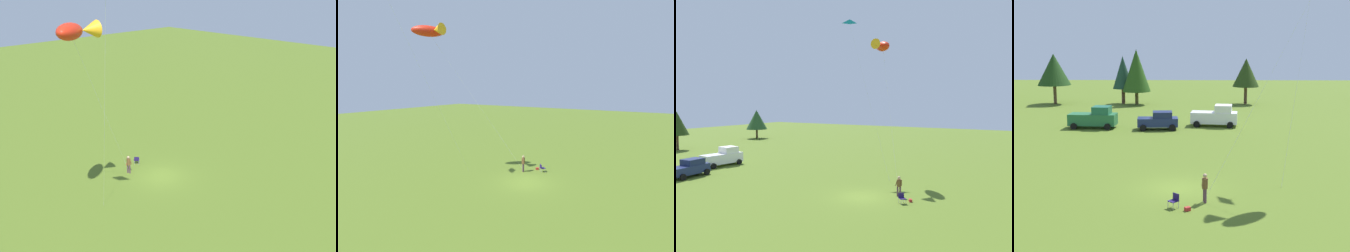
# 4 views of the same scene
# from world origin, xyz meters

# --- Properties ---
(ground_plane) EXTENTS (160.00, 160.00, 0.00)m
(ground_plane) POSITION_xyz_m (0.00, 0.00, 0.00)
(ground_plane) COLOR #516920
(person_kite_flyer) EXTENTS (0.43, 0.57, 1.74)m
(person_kite_flyer) POSITION_xyz_m (1.70, -2.67, 1.02)
(person_kite_flyer) COLOR #543446
(person_kite_flyer) RESTS_ON ground
(folding_chair) EXTENTS (0.68, 0.68, 0.82)m
(folding_chair) POSITION_xyz_m (-0.04, -3.57, 0.49)
(folding_chair) COLOR #221653
(folding_chair) RESTS_ON ground
(backpack_on_grass) EXTENTS (0.39, 0.36, 0.22)m
(backpack_on_grass) POSITION_xyz_m (0.71, -4.04, 0.11)
(backpack_on_grass) COLOR #AB2925
(backpack_on_grass) RESTS_ON ground
(truck_green_flatbed) EXTENTS (5.10, 2.63, 2.34)m
(truck_green_flatbed) POSITION_xyz_m (-9.41, 20.38, 1.10)
(truck_green_flatbed) COLOR #246339
(truck_green_flatbed) RESTS_ON ground
(car_navy_hatch) EXTENTS (4.31, 2.45, 1.89)m
(car_navy_hatch) POSITION_xyz_m (-2.49, 19.69, 0.95)
(car_navy_hatch) COLOR navy
(car_navy_hatch) RESTS_ON ground
(truck_white_pickup) EXTENTS (5.21, 2.92, 2.34)m
(truck_white_pickup) POSITION_xyz_m (3.59, 21.74, 1.10)
(truck_white_pickup) COLOR white
(truck_white_pickup) RESTS_ON ground
(treeline_distant) EXTENTS (62.37, 8.61, 7.95)m
(treeline_distant) POSITION_xyz_m (-2.36, 39.96, 4.64)
(treeline_distant) COLOR #493C19
(treeline_distant) RESTS_ON ground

